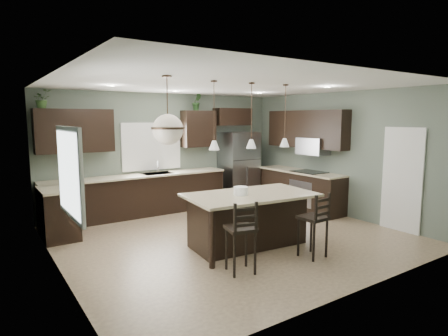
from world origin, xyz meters
TOP-DOWN VIEW (x-y plane):
  - ground at (0.00, 0.00)m, footprint 6.00×6.00m
  - pantry_door at (2.98, -1.55)m, footprint 0.04×0.82m
  - window_back at (-0.40, 2.73)m, footprint 1.35×0.02m
  - window_left at (-2.98, -0.80)m, footprint 0.02×1.10m
  - left_return_cabs at (-2.70, 1.70)m, footprint 0.60×0.90m
  - left_return_countertop at (-2.68, 1.70)m, footprint 0.66×0.96m
  - back_lower_cabs at (-0.85, 2.45)m, footprint 4.20×0.60m
  - back_countertop at (-0.85, 2.43)m, footprint 4.20×0.66m
  - sink_inset at (-0.40, 2.43)m, footprint 0.70×0.45m
  - faucet at (-0.40, 2.40)m, footprint 0.02×0.02m
  - back_upper_left at (-2.15, 2.58)m, footprint 1.55×0.34m
  - back_upper_right at (0.80, 2.58)m, footprint 0.85×0.34m
  - fridge_header at (1.85, 2.58)m, footprint 1.05×0.34m
  - right_lower_cabs at (2.70, 0.87)m, footprint 0.60×2.35m
  - right_countertop at (2.68, 0.87)m, footprint 0.66×2.35m
  - cooktop at (2.68, 0.60)m, footprint 0.58×0.75m
  - wall_oven_front at (2.40, 0.60)m, footprint 0.01×0.72m
  - right_upper_cabs at (2.83, 0.87)m, footprint 0.34×2.35m
  - microwave at (2.78, 0.60)m, footprint 0.40×0.75m
  - refrigerator at (1.91, 2.38)m, footprint 0.90×0.74m
  - kitchen_island at (-0.03, -0.62)m, footprint 2.29×1.44m
  - serving_dish at (-0.23, -0.60)m, footprint 0.24×0.24m
  - bar_stool_left at (-0.84, -1.42)m, footprint 0.48×0.48m
  - bar_stool_right at (0.47, -1.58)m, footprint 0.41×0.41m
  - pendant_left at (-0.73, -0.55)m, footprint 0.17×0.17m
  - pendant_center at (-0.03, -0.62)m, footprint 0.17×0.17m
  - pendant_right at (0.66, -0.68)m, footprint 0.17×0.17m
  - chandelier at (-1.62, -0.74)m, footprint 0.47×0.47m
  - plant_back_left at (-2.74, 2.55)m, footprint 0.42×0.39m
  - plant_back_right at (0.74, 2.55)m, footprint 0.26×0.23m
  - room_shell at (0.00, 0.00)m, footprint 6.00×6.00m

SIDE VIEW (x-z plane):
  - ground at x=0.00m, z-range 0.00..0.00m
  - left_return_cabs at x=-2.70m, z-range 0.00..0.90m
  - back_lower_cabs at x=-0.85m, z-range 0.00..0.90m
  - right_lower_cabs at x=2.70m, z-range 0.00..0.90m
  - wall_oven_front at x=2.40m, z-range 0.15..0.75m
  - kitchen_island at x=-0.03m, z-range 0.00..0.92m
  - bar_stool_right at x=0.47m, z-range 0.00..1.05m
  - bar_stool_left at x=-0.84m, z-range 0.00..1.07m
  - left_return_countertop at x=-2.68m, z-range 0.90..0.94m
  - back_countertop at x=-0.85m, z-range 0.90..0.94m
  - right_countertop at x=2.68m, z-range 0.90..0.94m
  - refrigerator at x=1.91m, z-range 0.00..1.85m
  - sink_inset at x=-0.40m, z-range 0.93..0.94m
  - cooktop at x=2.68m, z-range 0.93..0.95m
  - serving_dish at x=-0.23m, z-range 0.92..1.06m
  - pantry_door at x=2.98m, z-range 0.00..2.04m
  - faucet at x=-0.40m, z-range 0.94..1.22m
  - window_back at x=-0.40m, z-range 1.05..2.05m
  - window_left at x=-2.98m, z-range 1.05..2.05m
  - microwave at x=2.78m, z-range 1.35..1.75m
  - room_shell at x=0.00m, z-range -1.30..4.70m
  - back_upper_left at x=-2.15m, z-range 1.50..2.40m
  - back_upper_right at x=0.80m, z-range 1.50..2.40m
  - right_upper_cabs at x=2.83m, z-range 1.50..2.40m
  - fridge_header at x=1.85m, z-range 2.02..2.48m
  - pendant_left at x=-0.73m, z-range 1.70..2.80m
  - pendant_center at x=-0.03m, z-range 1.70..2.80m
  - pendant_right at x=0.66m, z-range 1.70..2.80m
  - chandelier at x=-1.62m, z-range 1.83..2.80m
  - plant_back_left at x=-2.74m, z-range 2.40..2.76m
  - plant_back_right at x=0.74m, z-range 2.40..2.82m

